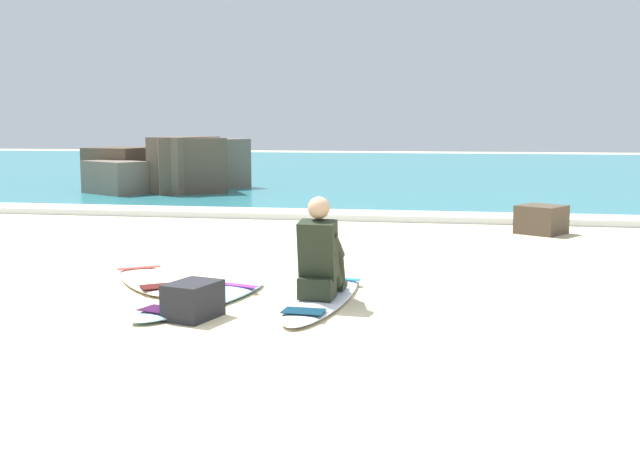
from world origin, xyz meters
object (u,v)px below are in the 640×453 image
at_px(shoreline_rock, 541,220).
at_px(surfboard_main, 323,296).
at_px(surfboard_spare_near, 148,279).
at_px(surfboard_spare_far, 204,299).
at_px(beach_bag, 193,300).
at_px(surfer_seated, 320,258).

bearing_deg(shoreline_rock, surfboard_main, -117.09).
relative_size(surfboard_spare_near, surfboard_spare_far, 0.88).
bearing_deg(surfboard_spare_near, surfboard_spare_far, -42.11).
bearing_deg(surfboard_main, surfboard_spare_far, -163.11).
relative_size(surfboard_spare_far, beach_bag, 4.19).
xyz_separation_m(surfboard_spare_near, surfboard_spare_far, (0.89, -0.81, -0.00)).
distance_m(surfboard_spare_near, shoreline_rock, 6.42).
xyz_separation_m(surfboard_main, surfboard_spare_near, (-1.99, 0.47, 0.00)).
distance_m(surfboard_spare_near, beach_bag, 1.69).
bearing_deg(surfer_seated, beach_bag, -142.90).
height_order(surfer_seated, surfboard_spare_near, surfer_seated).
bearing_deg(surfboard_main, shoreline_rock, 62.91).
xyz_separation_m(surfboard_spare_far, shoreline_rock, (3.65, 5.33, 0.18)).
bearing_deg(surfer_seated, shoreline_rock, 63.49).
height_order(surfer_seated, surfboard_spare_far, surfer_seated).
height_order(surfboard_main, surfer_seated, surfer_seated).
height_order(surfer_seated, shoreline_rock, surfer_seated).
xyz_separation_m(surfboard_main, surfboard_spare_far, (-1.10, -0.33, 0.00)).
bearing_deg(surfboard_spare_far, beach_bag, -80.48).
bearing_deg(beach_bag, surfboard_main, 41.67).
distance_m(surfboard_main, surfboard_spare_near, 2.04).
bearing_deg(surfboard_main, beach_bag, -138.33).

